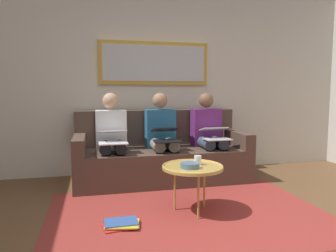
# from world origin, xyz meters

# --- Properties ---
(wall_rear) EXTENTS (6.00, 0.12, 2.60)m
(wall_rear) POSITION_xyz_m (0.00, -2.60, 1.30)
(wall_rear) COLOR beige
(wall_rear) RESTS_ON ground_plane
(area_rug) EXTENTS (2.60, 1.80, 0.01)m
(area_rug) POSITION_xyz_m (0.00, -0.85, 0.00)
(area_rug) COLOR maroon
(area_rug) RESTS_ON ground_plane
(couch) EXTENTS (2.20, 0.90, 0.90)m
(couch) POSITION_xyz_m (0.00, -2.12, 0.31)
(couch) COLOR #4C382D
(couch) RESTS_ON ground_plane
(framed_mirror) EXTENTS (1.54, 0.05, 0.59)m
(framed_mirror) POSITION_xyz_m (0.00, -2.51, 1.55)
(framed_mirror) COLOR #B7892D
(coffee_table) EXTENTS (0.58, 0.58, 0.46)m
(coffee_table) POSITION_xyz_m (-0.05, -0.90, 0.44)
(coffee_table) COLOR tan
(coffee_table) RESTS_ON ground_plane
(cup) EXTENTS (0.07, 0.07, 0.09)m
(cup) POSITION_xyz_m (-0.11, -0.94, 0.50)
(cup) COLOR silver
(cup) RESTS_ON coffee_table
(bowl) EXTENTS (0.18, 0.18, 0.05)m
(bowl) POSITION_xyz_m (-0.00, -0.83, 0.48)
(bowl) COLOR slate
(bowl) RESTS_ON coffee_table
(person_left) EXTENTS (0.38, 0.58, 1.14)m
(person_left) POSITION_xyz_m (-0.64, -2.05, 0.61)
(person_left) COLOR #66236B
(person_left) RESTS_ON couch
(laptop_silver) EXTENTS (0.32, 0.36, 0.15)m
(laptop_silver) POSITION_xyz_m (-0.64, -1.81, 0.63)
(laptop_silver) COLOR silver
(person_middle) EXTENTS (0.38, 0.58, 1.14)m
(person_middle) POSITION_xyz_m (0.00, -2.05, 0.61)
(person_middle) COLOR #235B84
(person_middle) RESTS_ON couch
(laptop_black) EXTENTS (0.32, 0.39, 0.17)m
(laptop_black) POSITION_xyz_m (0.00, -1.81, 0.63)
(laptop_black) COLOR black
(person_right) EXTENTS (0.38, 0.58, 1.14)m
(person_right) POSITION_xyz_m (0.64, -2.05, 0.61)
(person_right) COLOR silver
(person_right) RESTS_ON couch
(laptop_white) EXTENTS (0.33, 0.36, 0.15)m
(laptop_white) POSITION_xyz_m (0.64, -1.81, 0.63)
(laptop_white) COLOR white
(magazine_stack) EXTENTS (0.33, 0.26, 0.04)m
(magazine_stack) POSITION_xyz_m (0.64, -0.72, 0.03)
(magazine_stack) COLOR red
(magazine_stack) RESTS_ON ground_plane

